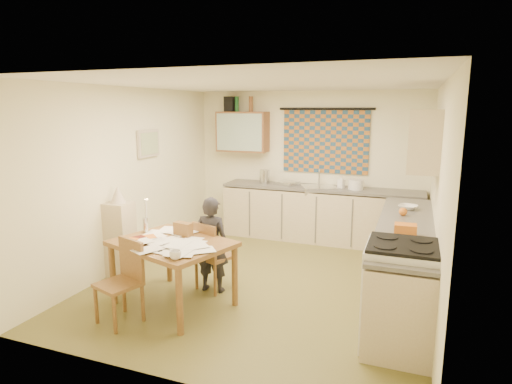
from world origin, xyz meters
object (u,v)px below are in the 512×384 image
at_px(stove, 400,296).
at_px(shelf_stand, 121,240).
at_px(counter_back, 320,214).
at_px(counter_right, 403,263).
at_px(dining_table, 173,273).
at_px(person, 212,245).
at_px(chair_far, 214,268).

relative_size(stove, shelf_stand, 1.00).
distance_m(counter_back, shelf_stand, 3.27).
xyz_separation_m(counter_right, shelf_stand, (-3.54, -0.54, 0.05)).
distance_m(dining_table, shelf_stand, 1.22).
bearing_deg(counter_right, dining_table, -156.85).
height_order(counter_back, shelf_stand, shelf_stand).
bearing_deg(counter_right, person, -165.97).
relative_size(counter_right, chair_far, 3.42).
relative_size(counter_back, person, 2.80).
height_order(stove, person, person).
bearing_deg(shelf_stand, person, -0.15).
bearing_deg(stove, counter_back, 115.15).
xyz_separation_m(stove, person, (-2.19, 0.50, 0.09)).
distance_m(dining_table, person, 0.59).
bearing_deg(counter_back, chair_far, -108.18).
bearing_deg(stove, counter_right, 90.00).
xyz_separation_m(counter_back, person, (-0.80, -2.48, 0.14)).
bearing_deg(dining_table, counter_back, 88.40).
bearing_deg(shelf_stand, counter_back, 49.13).
distance_m(stove, dining_table, 2.44).
distance_m(counter_back, stove, 3.29).
xyz_separation_m(counter_right, stove, (-0.00, -1.05, 0.05)).
relative_size(stove, chair_far, 1.17).
bearing_deg(chair_far, stove, -173.80).
bearing_deg(person, counter_right, -167.80).
relative_size(counter_back, chair_far, 3.82).
distance_m(counter_right, chair_far, 2.25).
height_order(dining_table, shelf_stand, shelf_stand).
xyz_separation_m(counter_back, counter_right, (1.40, -1.93, -0.00)).
height_order(counter_right, dining_table, counter_right).
relative_size(dining_table, chair_far, 1.71).
xyz_separation_m(stove, chair_far, (-2.19, 0.56, -0.23)).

